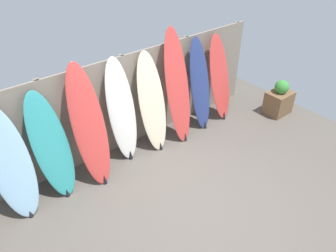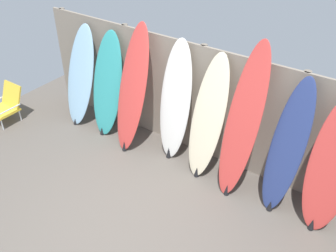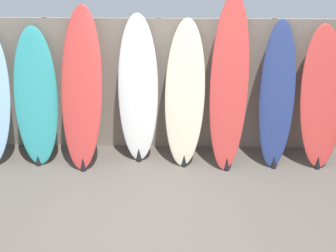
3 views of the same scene
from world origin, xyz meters
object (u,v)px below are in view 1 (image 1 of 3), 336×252
Objects in this scene: surfboard_red_5 at (178,88)px; surfboard_white_3 at (122,112)px; surfboard_skyblue_0 at (10,165)px; surfboard_cream_4 at (152,104)px; surfboard_red_2 at (89,127)px; surfboard_teal_1 at (51,147)px; surfboard_red_7 at (220,79)px; surfboard_navy_6 at (200,85)px; planter_box at (279,100)px.

surfboard_white_3 is at bearing 173.63° from surfboard_red_5.
surfboard_skyblue_0 is 2.51m from surfboard_cream_4.
surfboard_red_2 reaches higher than surfboard_white_3.
surfboard_red_2 is at bearing -3.06° from surfboard_skyblue_0.
surfboard_red_5 is at bearing 0.90° from surfboard_red_2.
surfboard_skyblue_0 is 0.85× the size of surfboard_red_2.
surfboard_red_2 is at bearing -7.83° from surfboard_teal_1.
surfboard_white_3 reaches higher than surfboard_red_7.
surfboard_navy_6 is (0.61, 0.04, -0.15)m from surfboard_red_5.
surfboard_red_2 is at bearing -176.00° from surfboard_cream_4.
surfboard_red_2 is 0.93× the size of surfboard_red_5.
surfboard_teal_1 is at bearing 172.17° from surfboard_red_2.
surfboard_white_3 reaches higher than planter_box.
surfboard_red_2 reaches higher than surfboard_navy_6.
surfboard_red_7 is 2.26× the size of planter_box.
surfboard_skyblue_0 is 0.99× the size of surfboard_teal_1.
surfboard_white_3 is (0.69, 0.16, -0.06)m from surfboard_red_2.
surfboard_red_2 is 1.84m from surfboard_red_5.
surfboard_white_3 is (1.30, 0.07, 0.08)m from surfboard_teal_1.
surfboard_red_2 is at bearing -178.47° from surfboard_navy_6.
surfboard_skyblue_0 is 2.18× the size of planter_box.
surfboard_navy_6 reaches higher than planter_box.
surfboard_red_5 is at bearing 161.76° from planter_box.
surfboard_red_5 is 2.52m from planter_box.
surfboard_skyblue_0 is 5.43m from planter_box.
surfboard_skyblue_0 is at bearing -177.27° from surfboard_white_3.
surfboard_skyblue_0 is at bearing 176.94° from surfboard_red_2.
surfboard_skyblue_0 is at bearing -178.21° from surfboard_teal_1.
surfboard_teal_1 is at bearing -179.82° from surfboard_cream_4.
surfboard_skyblue_0 is 3.06m from surfboard_red_5.
surfboard_white_3 is at bearing 177.54° from surfboard_red_7.
surfboard_red_2 is 1.06× the size of surfboard_white_3.
planter_box is at bearing -16.05° from surfboard_cream_4.
surfboard_cream_4 is 1.72m from surfboard_red_7.
surfboard_navy_6 is (2.45, 0.07, -0.09)m from surfboard_red_2.
surfboard_red_5 reaches higher than surfboard_teal_1.
surfboard_red_7 reaches higher than planter_box.
surfboard_navy_6 is at bearing -0.35° from surfboard_teal_1.
surfboard_skyblue_0 is 0.96× the size of surfboard_red_7.
surfboard_red_2 is 3.01m from surfboard_red_7.
surfboard_teal_1 is 1.90m from surfboard_cream_4.
surfboard_teal_1 is 0.97× the size of surfboard_red_7.
surfboard_red_5 reaches higher than surfboard_red_7.
surfboard_white_3 is 3.59m from planter_box.
surfboard_red_5 reaches higher than planter_box.
surfboard_red_7 is at bearing 1.36° from surfboard_red_5.
surfboard_navy_6 is at bearing 179.12° from surfboard_red_7.
planter_box is (4.12, -0.72, -0.67)m from surfboard_red_2.
surfboard_navy_6 is (1.76, -0.09, -0.03)m from surfboard_white_3.
planter_box is (2.29, -0.75, -0.73)m from surfboard_red_5.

